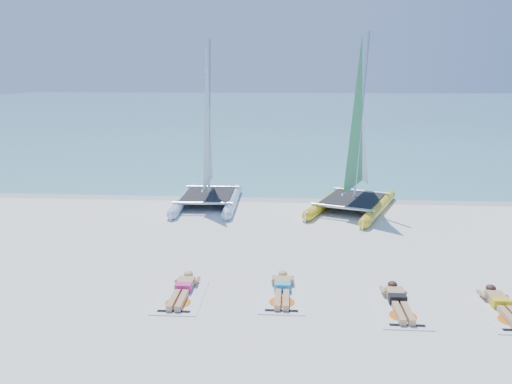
% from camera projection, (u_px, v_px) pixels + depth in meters
% --- Properties ---
extents(ground, '(140.00, 140.00, 0.00)m').
position_uv_depth(ground, '(281.00, 243.00, 14.71)').
color(ground, silver).
rests_on(ground, ground).
extents(sea, '(140.00, 115.00, 0.01)m').
position_uv_depth(sea, '(290.00, 107.00, 75.86)').
color(sea, '#75C3BF').
rests_on(sea, ground).
extents(wet_sand_strip, '(140.00, 1.40, 0.01)m').
position_uv_depth(wet_sand_strip, '(284.00, 198.00, 20.05)').
color(wet_sand_strip, beige).
rests_on(wet_sand_strip, ground).
extents(catamaran_blue, '(2.32, 4.73, 6.40)m').
position_uv_depth(catamaran_blue, '(207.00, 155.00, 18.69)').
color(catamaran_blue, '#AEC3E5').
rests_on(catamaran_blue, ground).
extents(catamaran_yellow, '(3.92, 5.34, 6.60)m').
position_uv_depth(catamaran_yellow, '(358.00, 152.00, 18.29)').
color(catamaran_yellow, yellow).
rests_on(catamaran_yellow, ground).
extents(towel_a, '(1.00, 1.85, 0.02)m').
position_uv_depth(towel_a, '(181.00, 296.00, 11.15)').
color(towel_a, white).
rests_on(towel_a, ground).
extents(sunbather_a, '(0.37, 1.73, 0.26)m').
position_uv_depth(sunbather_a, '(183.00, 288.00, 11.31)').
color(sunbather_a, tan).
rests_on(sunbather_a, towel_a).
extents(towel_b, '(1.00, 1.85, 0.02)m').
position_uv_depth(towel_b, '(282.00, 296.00, 11.18)').
color(towel_b, white).
rests_on(towel_b, ground).
extents(sunbather_b, '(0.37, 1.73, 0.26)m').
position_uv_depth(sunbather_b, '(282.00, 288.00, 11.35)').
color(sunbather_b, tan).
rests_on(sunbather_b, towel_b).
extents(towel_c, '(1.00, 1.85, 0.02)m').
position_uv_depth(towel_c, '(399.00, 309.00, 10.58)').
color(towel_c, white).
rests_on(towel_c, ground).
extents(sunbather_c, '(0.37, 1.73, 0.26)m').
position_uv_depth(sunbather_c, '(398.00, 300.00, 10.74)').
color(sunbather_c, tan).
rests_on(sunbather_c, towel_c).
extents(towel_d, '(1.00, 1.85, 0.02)m').
position_uv_depth(towel_d, '(505.00, 313.00, 10.38)').
color(towel_d, white).
rests_on(towel_d, ground).
extents(sunbather_d, '(0.37, 1.73, 0.26)m').
position_uv_depth(sunbather_d, '(502.00, 304.00, 10.54)').
color(sunbather_d, tan).
rests_on(sunbather_d, towel_d).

